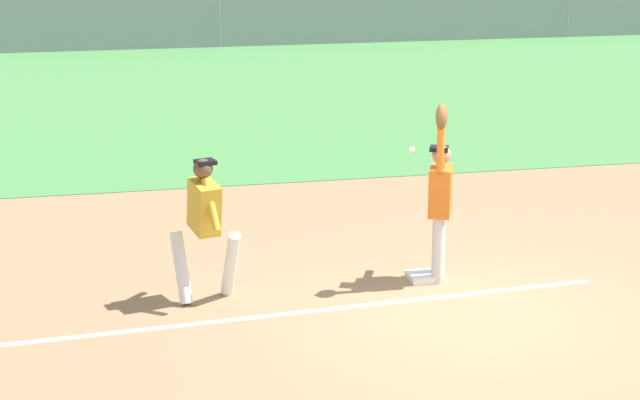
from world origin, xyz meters
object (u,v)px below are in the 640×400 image
Objects in this scene: first_base at (424,277)px; runner at (205,219)px; parked_car_red at (95,17)px; parked_car_blue at (235,16)px; parked_car_green at (350,12)px; fielder at (440,194)px; baseball at (412,150)px.

runner is (-2.72, -0.11, 0.96)m from first_base.
parked_car_red is at bearing 77.30° from runner.
parked_car_red is 4.80m from parked_car_blue.
parked_car_green is (8.02, 25.38, -0.32)m from runner.
first_base is 0.17× the size of fielder.
parked_car_green is (4.20, 0.22, 0.00)m from parked_car_blue.
first_base is 0.09× the size of parked_car_red.
parked_car_red is at bearing 97.47° from baseball.
runner reaches higher than parked_car_red.
parked_car_red reaches higher than first_base.
runner is at bearing -101.64° from parked_car_green.
baseball is 0.02× the size of parked_car_green.
first_base is 25.09m from parked_car_blue.
fielder is 1.33× the size of runner.
fielder is 0.51× the size of parked_car_red.
parked_car_red is (-3.67, 25.63, 0.63)m from first_base.
baseball is at bearing -136.98° from first_base.
first_base is at bearing -12.59° from runner.
first_base is 2.89m from runner.
runner reaches higher than parked_car_blue.
runner reaches higher than parked_car_green.
parked_car_blue is at bearing -171.14° from parked_car_green.
parked_car_red is 0.97× the size of parked_car_green.
baseball is (-0.44, -0.20, 0.62)m from fielder.
baseball is (-0.27, -0.26, 1.70)m from first_base.
fielder reaches higher than baseball.
baseball is at bearing -81.10° from parked_car_red.
runner is 2.56m from baseball.
first_base is 5.14× the size of baseball.
runner is (-2.88, -0.05, -0.12)m from fielder.
parked_car_red is 1.00× the size of parked_car_blue.
baseball reaches higher than parked_car_blue.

